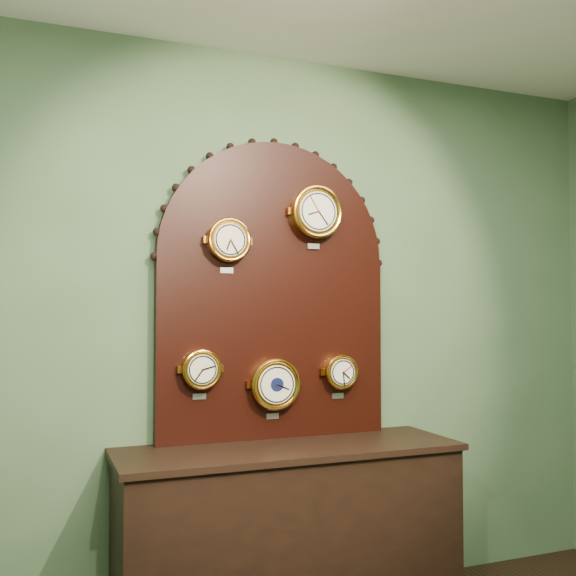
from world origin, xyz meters
name	(u,v)px	position (x,y,z in m)	size (l,w,h in m)	color
wall_back	(270,324)	(0.00, 2.50, 1.40)	(4.00, 4.00, 0.00)	#4A6948
shop_counter	(290,538)	(0.00, 2.23, 0.40)	(1.60, 0.50, 0.80)	black
display_board	(274,280)	(0.00, 2.45, 1.63)	(1.26, 0.06, 1.53)	black
roman_clock	(229,240)	(-0.26, 2.38, 1.81)	(0.22, 0.08, 0.27)	orange
arabic_clock	(316,212)	(0.21, 2.38, 1.98)	(0.28, 0.08, 0.32)	orange
hygrometer	(201,369)	(-0.39, 2.38, 1.19)	(0.19, 0.08, 0.24)	orange
barometer	(275,384)	(-0.02, 2.38, 1.11)	(0.26, 0.08, 0.31)	orange
tide_clock	(340,372)	(0.34, 2.38, 1.16)	(0.18, 0.08, 0.23)	orange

